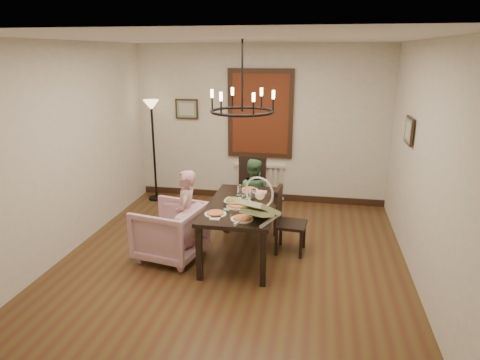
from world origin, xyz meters
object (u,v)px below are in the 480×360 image
(chair_far, at_px, (247,191))
(chair_right, at_px, (291,221))
(dining_table, at_px, (242,210))
(armchair, at_px, (170,231))
(elderly_woman, at_px, (186,223))
(floor_lamp, at_px, (154,152))
(drinking_glass, at_px, (244,200))
(baby_bouncer, at_px, (258,206))
(seated_man, at_px, (252,201))

(chair_far, xyz_separation_m, chair_right, (0.77, -0.93, -0.07))
(dining_table, relative_size, armchair, 1.95)
(elderly_woman, bearing_deg, chair_far, 148.99)
(elderly_woman, bearing_deg, dining_table, 98.83)
(dining_table, xyz_separation_m, floor_lamp, (-1.99, 1.98, 0.24))
(chair_far, distance_m, drinking_glass, 1.28)
(armchair, relative_size, baby_bouncer, 1.48)
(chair_right, xyz_separation_m, baby_bouncer, (-0.34, -0.76, 0.46))
(drinking_glass, relative_size, floor_lamp, 0.09)
(chair_far, bearing_deg, armchair, -105.64)
(armchair, height_order, floor_lamp, floor_lamp)
(chair_right, bearing_deg, floor_lamp, 61.49)
(elderly_woman, xyz_separation_m, floor_lamp, (-1.30, 2.21, 0.40))
(elderly_woman, height_order, floor_lamp, floor_lamp)
(armchair, height_order, drinking_glass, drinking_glass)
(dining_table, bearing_deg, chair_far, 96.66)
(dining_table, distance_m, chair_far, 1.18)
(chair_right, height_order, floor_lamp, floor_lamp)
(chair_far, relative_size, seated_man, 1.14)
(chair_far, relative_size, floor_lamp, 0.59)
(drinking_glass, bearing_deg, armchair, -170.96)
(chair_right, xyz_separation_m, floor_lamp, (-2.63, 1.75, 0.44))
(drinking_glass, bearing_deg, dining_table, 120.33)
(elderly_woman, bearing_deg, chair_right, 100.03)
(elderly_woman, relative_size, baby_bouncer, 1.84)
(chair_far, bearing_deg, chair_right, -36.38)
(armchair, distance_m, seated_man, 1.47)
(dining_table, xyz_separation_m, seated_man, (-0.01, 0.92, -0.19))
(dining_table, bearing_deg, seated_man, 90.63)
(chair_far, height_order, seated_man, chair_far)
(seated_man, xyz_separation_m, floor_lamp, (-1.99, 1.07, 0.43))
(dining_table, height_order, seated_man, seated_man)
(chair_right, height_order, baby_bouncer, baby_bouncer)
(drinking_glass, bearing_deg, chair_right, 27.16)
(dining_table, xyz_separation_m, armchair, (-0.93, -0.23, -0.29))
(chair_far, bearing_deg, seated_man, -49.21)
(dining_table, height_order, floor_lamp, floor_lamp)
(armchair, height_order, baby_bouncer, baby_bouncer)
(armchair, bearing_deg, seated_man, 152.19)
(dining_table, bearing_deg, elderly_woman, -162.19)
(baby_bouncer, xyz_separation_m, drinking_glass, (-0.25, 0.45, -0.10))
(floor_lamp, bearing_deg, baby_bouncer, -47.70)
(baby_bouncer, distance_m, drinking_glass, 0.53)
(seated_man, xyz_separation_m, drinking_glass, (0.05, -0.99, 0.35))
(chair_far, xyz_separation_m, elderly_woman, (-0.56, -1.39, -0.03))
(seated_man, bearing_deg, baby_bouncer, 104.37)
(elderly_woman, relative_size, drinking_glass, 6.47)
(floor_lamp, bearing_deg, drinking_glass, -45.27)
(armchair, bearing_deg, drinking_glass, 110.22)
(chair_far, height_order, drinking_glass, chair_far)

